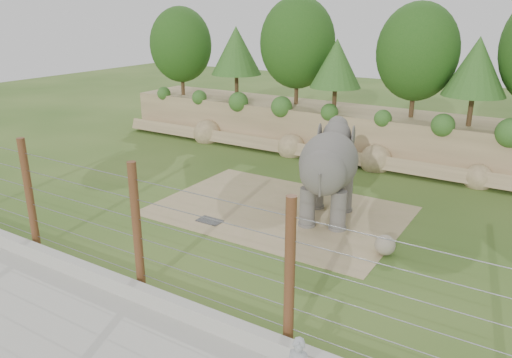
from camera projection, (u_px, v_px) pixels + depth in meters
The scene contains 9 objects.
ground at pixel (228, 234), 18.63m from camera, with size 90.00×90.00×0.00m, color #335A1C.
back_embankment at pixel (368, 86), 27.22m from camera, with size 30.00×5.52×8.77m.
dirt_patch at pixel (279, 210), 20.79m from camera, with size 10.00×7.00×0.02m, color tan.
drain_grate at pixel (210, 221), 19.73m from camera, with size 1.00×0.60×0.03m, color #262628.
elephant at pixel (328, 175), 19.48m from camera, with size 1.93×4.51×3.65m, color #5D5953, non-canonical shape.
stone_ball at pixel (385, 245), 16.94m from camera, with size 0.71×0.71×0.71m, color #9C9274.
retaining_wall at pixel (129, 289), 14.54m from camera, with size 26.00×0.35×0.50m, color beige.
walkway at pixel (74, 332), 13.01m from camera, with size 26.00×4.00×0.01m, color beige.
barrier_fence at pixel (137, 228), 14.37m from camera, with size 20.26×0.26×4.00m.
Camera 1 is at (9.87, -13.82, 8.01)m, focal length 35.00 mm.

